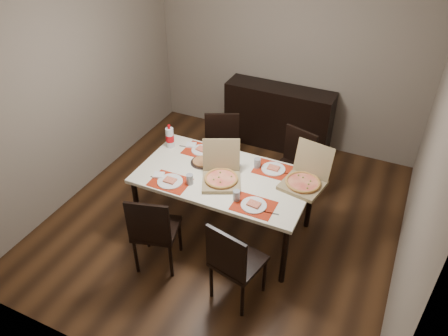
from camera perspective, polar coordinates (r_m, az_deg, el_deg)
The scene contains 18 objects.
ground at distance 5.17m, azimuth 0.19°, elevation -6.60°, with size 3.80×4.00×0.02m, color #432714.
room_walls at distance 4.57m, azimuth 2.57°, elevation 13.29°, with size 3.84×4.02×2.62m.
sideboard at distance 6.27m, azimuth 7.08°, elevation 6.61°, with size 1.50×0.40×0.90m, color black.
dining_table at distance 4.59m, azimuth -0.00°, elevation -1.69°, with size 1.80×1.00×0.75m.
chair_near_left at distance 4.34m, azimuth -9.17°, elevation -7.93°, with size 0.52×0.52×0.93m.
chair_near_right at distance 4.00m, azimuth 1.28°, elevation -12.07°, with size 0.50×0.50×0.93m.
chair_far_left at distance 5.42m, azimuth -0.30°, elevation 2.63°, with size 0.56×0.56×0.93m.
chair_far_right at distance 5.19m, azimuth 9.01°, elevation 0.45°, with size 0.52×0.52×0.93m.
setting_near_left at distance 4.49m, azimuth -6.61°, elevation -1.61°, with size 0.47×0.30×0.11m.
setting_near_right at distance 4.19m, azimuth 3.29°, elevation -4.53°, with size 0.48×0.30×0.11m.
setting_far_left at distance 4.92m, azimuth -2.75°, elevation 2.38°, with size 0.48×0.30×0.11m.
setting_far_right at distance 4.66m, azimuth 5.91°, elevation 0.07°, with size 0.51×0.30×0.11m.
napkin_loose at distance 4.51m, azimuth -0.85°, elevation -1.25°, with size 0.12×0.11×0.02m, color white.
pizza_box_center at distance 4.45m, azimuth -0.36°, elevation -1.04°, with size 0.53×0.55×0.39m.
pizza_box_right at distance 4.47m, azimuth 10.48°, elevation -1.56°, with size 0.47×0.50×0.40m.
faina_plate at distance 4.74m, azimuth -2.84°, elevation 0.80°, with size 0.26×0.26×0.03m.
dip_bowl at distance 4.68m, azimuth 1.55°, elevation 0.26°, with size 0.10×0.10×0.02m, color white.
soda_bottle at distance 4.99m, azimuth -7.08°, elevation 3.96°, with size 0.10×0.10×0.28m.
Camera 1 is at (1.60, -3.47, 3.48)m, focal length 35.00 mm.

